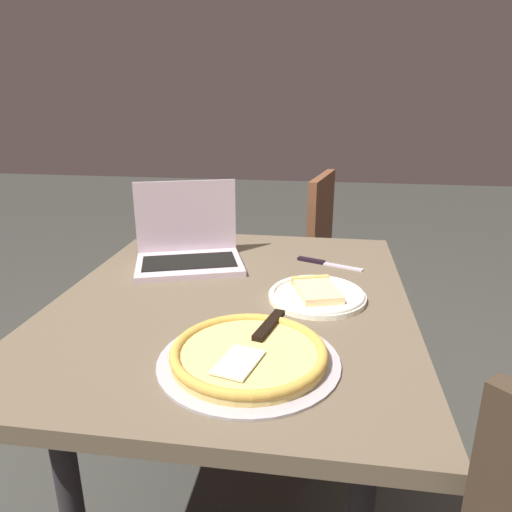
# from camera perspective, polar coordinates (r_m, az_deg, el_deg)

# --- Properties ---
(ground_plane) EXTENTS (12.00, 12.00, 0.00)m
(ground_plane) POSITION_cam_1_polar(r_m,az_deg,el_deg) (1.72, -2.28, -28.04)
(ground_plane) COLOR #363631
(dining_table) EXTENTS (1.15, 0.92, 0.74)m
(dining_table) POSITION_cam_1_polar(r_m,az_deg,el_deg) (1.32, -2.65, -8.29)
(dining_table) COLOR brown
(dining_table) RESTS_ON ground_plane
(laptop) EXTENTS (0.32, 0.38, 0.25)m
(laptop) POSITION_cam_1_polar(r_m,az_deg,el_deg) (1.52, -8.17, 1.09)
(laptop) COLOR #C4ADB8
(laptop) RESTS_ON dining_table
(pizza_plate) EXTENTS (0.26, 0.26, 0.04)m
(pizza_plate) POSITION_cam_1_polar(r_m,az_deg,el_deg) (1.26, 7.35, -4.58)
(pizza_plate) COLOR white
(pizza_plate) RESTS_ON dining_table
(pizza_tray) EXTENTS (0.37, 0.37, 0.04)m
(pizza_tray) POSITION_cam_1_polar(r_m,az_deg,el_deg) (0.97, -0.85, -11.75)
(pizza_tray) COLOR #A49DA2
(pizza_tray) RESTS_ON dining_table
(table_knife) EXTENTS (0.10, 0.21, 0.01)m
(table_knife) POSITION_cam_1_polar(r_m,az_deg,el_deg) (1.52, 8.05, -0.81)
(table_knife) COLOR silver
(table_knife) RESTS_ON dining_table
(chair_far) EXTENTS (0.47, 0.47, 0.92)m
(chair_far) POSITION_cam_1_polar(r_m,az_deg,el_deg) (2.23, 4.94, -0.37)
(chair_far) COLOR brown
(chair_far) RESTS_ON ground_plane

